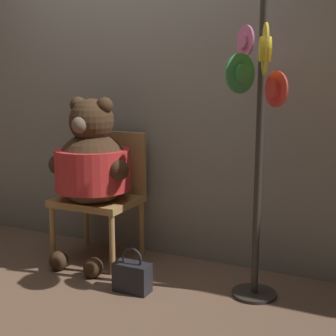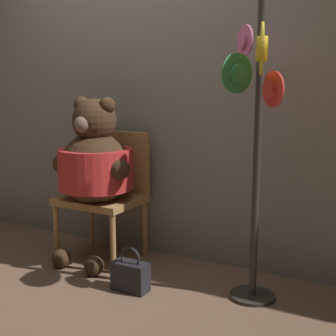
% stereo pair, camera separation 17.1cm
% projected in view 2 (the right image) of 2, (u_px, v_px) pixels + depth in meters
% --- Properties ---
extents(ground_plane, '(14.00, 14.00, 0.00)m').
position_uv_depth(ground_plane, '(99.00, 272.00, 3.30)').
color(ground_plane, brown).
extents(wall_back, '(8.00, 0.10, 2.61)m').
position_uv_depth(wall_back, '(143.00, 84.00, 3.60)').
color(wall_back, gray).
rests_on(wall_back, ground_plane).
extents(chair, '(0.58, 0.48, 0.95)m').
position_uv_depth(chair, '(107.00, 188.00, 3.57)').
color(chair, '#B2844C').
rests_on(chair, ground_plane).
extents(teddy_bear, '(0.66, 0.58, 1.22)m').
position_uv_depth(teddy_bear, '(95.00, 164.00, 3.39)').
color(teddy_bear, '#3D2819').
rests_on(teddy_bear, ground_plane).
extents(hat_display_rack, '(0.40, 0.46, 1.80)m').
position_uv_depth(hat_display_rack, '(255.00, 132.00, 2.69)').
color(hat_display_rack, '#332D28').
rests_on(hat_display_rack, ground_plane).
extents(handbag_on_ground, '(0.23, 0.12, 0.29)m').
position_uv_depth(handbag_on_ground, '(130.00, 275.00, 2.99)').
color(handbag_on_ground, '#232328').
rests_on(handbag_on_ground, ground_plane).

